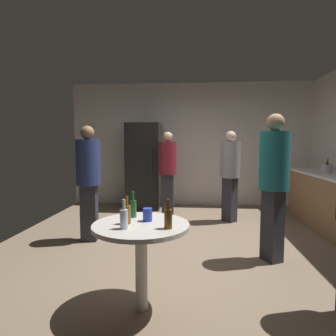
# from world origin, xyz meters

# --- Properties ---
(ground_plane) EXTENTS (5.20, 5.20, 0.10)m
(ground_plane) POSITION_xyz_m (0.00, 0.00, -0.05)
(ground_plane) COLOR #7A6651
(wall_back) EXTENTS (5.32, 0.06, 2.70)m
(wall_back) POSITION_xyz_m (0.00, 2.63, 1.35)
(wall_back) COLOR silver
(wall_back) RESTS_ON ground_plane
(refrigerator) EXTENTS (0.70, 0.68, 1.80)m
(refrigerator) POSITION_xyz_m (-0.97, 2.20, 0.90)
(refrigerator) COLOR black
(refrigerator) RESTS_ON ground_plane
(kitchen_counter) EXTENTS (0.64, 2.05, 0.90)m
(kitchen_counter) POSITION_xyz_m (2.28, 0.98, 0.45)
(kitchen_counter) COLOR olive
(kitchen_counter) RESTS_ON ground_plane
(kettle) EXTENTS (0.24, 0.17, 0.18)m
(kettle) POSITION_xyz_m (2.23, 1.00, 0.97)
(kettle) COLOR #B2B2B7
(kettle) RESTS_ON kitchen_counter
(beer_bottle_on_counter) EXTENTS (0.06, 0.06, 0.23)m
(beer_bottle_on_counter) POSITION_xyz_m (2.33, 1.21, 0.98)
(beer_bottle_on_counter) COLOR #593314
(beer_bottle_on_counter) RESTS_ON kitchen_counter
(foreground_table) EXTENTS (0.80, 0.80, 0.73)m
(foreground_table) POSITION_xyz_m (-0.35, -1.59, 0.63)
(foreground_table) COLOR beige
(foreground_table) RESTS_ON ground_plane
(beer_bottle_amber) EXTENTS (0.06, 0.06, 0.23)m
(beer_bottle_amber) POSITION_xyz_m (-0.46, -1.61, 0.82)
(beer_bottle_amber) COLOR #8C5919
(beer_bottle_amber) RESTS_ON foreground_table
(beer_bottle_brown) EXTENTS (0.06, 0.06, 0.23)m
(beer_bottle_brown) POSITION_xyz_m (-0.11, -1.71, 0.82)
(beer_bottle_brown) COLOR #593314
(beer_bottle_brown) RESTS_ON foreground_table
(beer_bottle_green) EXTENTS (0.06, 0.06, 0.23)m
(beer_bottle_green) POSITION_xyz_m (-0.46, -1.39, 0.82)
(beer_bottle_green) COLOR #26662D
(beer_bottle_green) RESTS_ON foreground_table
(beer_bottle_clear) EXTENTS (0.06, 0.06, 0.23)m
(beer_bottle_clear) POSITION_xyz_m (-0.45, -1.75, 0.82)
(beer_bottle_clear) COLOR silver
(beer_bottle_clear) RESTS_ON foreground_table
(plastic_cup_blue) EXTENTS (0.08, 0.08, 0.11)m
(plastic_cup_blue) POSITION_xyz_m (-0.31, -1.51, 0.79)
(plastic_cup_blue) COLOR blue
(plastic_cup_blue) RESTS_ON foreground_table
(person_in_maroon_shirt) EXTENTS (0.35, 0.35, 1.60)m
(person_in_maroon_shirt) POSITION_xyz_m (-0.42, 1.65, 0.93)
(person_in_maroon_shirt) COLOR #2D2D38
(person_in_maroon_shirt) RESTS_ON ground_plane
(person_in_navy_shirt) EXTENTS (0.37, 0.37, 1.63)m
(person_in_navy_shirt) POSITION_xyz_m (-1.40, 0.05, 0.95)
(person_in_navy_shirt) COLOR #2D2D38
(person_in_navy_shirt) RESTS_ON ground_plane
(person_in_gray_shirt) EXTENTS (0.48, 0.48, 1.60)m
(person_in_gray_shirt) POSITION_xyz_m (0.72, 1.25, 0.93)
(person_in_gray_shirt) COLOR #2D2D38
(person_in_gray_shirt) RESTS_ON ground_plane
(person_in_teal_shirt) EXTENTS (0.46, 0.46, 1.73)m
(person_in_teal_shirt) POSITION_xyz_m (1.01, -0.46, 1.01)
(person_in_teal_shirt) COLOR #2D2D38
(person_in_teal_shirt) RESTS_ON ground_plane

